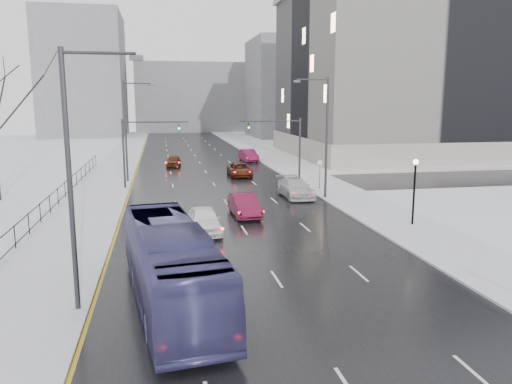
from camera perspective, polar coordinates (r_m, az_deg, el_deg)
road at (r=60.00m, az=-5.94°, el=2.56°), size 16.00×150.00×0.04m
cross_road at (r=48.19m, az=-4.70°, el=0.67°), size 130.00×10.00×0.04m
sidewalk_left at (r=60.03m, az=-15.98°, el=2.28°), size 5.00×150.00×0.16m
sidewalk_right at (r=61.77m, az=3.82°, el=2.87°), size 5.00×150.00×0.16m
park_strip at (r=61.63m, az=-24.81°, el=1.90°), size 14.00×150.00×0.12m
iron_fence at (r=31.15m, az=-25.40°, el=-4.01°), size 0.06×70.00×1.30m
streetlight_r_mid at (r=41.48m, az=7.79°, el=6.83°), size 2.95×0.25×10.00m
streetlight_l_near at (r=19.65m, az=-19.94°, el=2.49°), size 2.95×0.25×10.00m
streetlight_l_far at (r=51.40m, az=-14.45°, el=7.26°), size 2.95×0.25×10.00m
lamppost_r_mid at (r=33.75m, az=17.68°, el=1.08°), size 0.36×0.36×4.28m
mast_signal_right at (r=48.99m, az=3.82°, el=5.66°), size 6.10×0.33×6.50m
mast_signal_left at (r=47.46m, az=-13.63°, el=5.24°), size 6.10×0.33×6.50m
no_uturn_sign at (r=45.89m, az=7.32°, el=3.01°), size 0.60×0.06×2.70m
civic_building at (r=81.78m, az=18.90°, el=11.99°), size 41.00×31.00×24.80m
bldg_far_right at (r=118.96m, az=5.39°, el=11.70°), size 24.00×20.00×22.00m
bldg_far_left at (r=125.53m, az=-19.07°, el=12.49°), size 18.00×22.00×28.00m
bldg_far_center at (r=139.54m, az=-7.26°, el=10.64°), size 30.00×18.00×18.00m
bus at (r=20.39m, az=-9.73°, el=-8.18°), size 4.24×11.95×3.26m
sedan_center_near at (r=31.12m, az=-5.93°, el=-3.20°), size 2.00×4.71×1.59m
sedan_right_near at (r=35.40m, az=-1.33°, el=-1.49°), size 1.87×4.87×1.58m
sedan_right_cross at (r=54.18m, az=-1.88°, el=2.55°), size 2.38×5.10×1.41m
sedan_right_far at (r=42.45m, az=4.49°, el=0.48°), size 2.46×5.60×1.60m
sedan_center_far at (r=63.11m, az=-9.40°, el=3.52°), size 2.03×4.28×1.41m
sedan_right_distant at (r=67.69m, az=-0.86°, el=4.20°), size 2.20×5.06×1.62m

